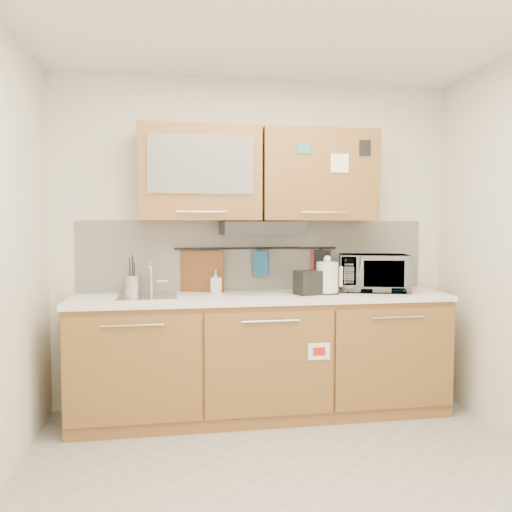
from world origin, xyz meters
name	(u,v)px	position (x,y,z in m)	size (l,w,h in m)	color
floor	(302,497)	(0.00, 0.00, 0.00)	(3.20, 3.20, 0.00)	#9E9993
wall_back	(256,243)	(0.00, 1.50, 1.30)	(3.20, 3.20, 0.00)	silver
base_cabinet	(263,362)	(0.00, 1.19, 0.41)	(2.80, 0.64, 0.88)	#996036
countertop	(263,297)	(0.00, 1.19, 0.90)	(2.82, 0.62, 0.04)	white
backsplash	(256,255)	(0.00, 1.49, 1.20)	(2.80, 0.02, 0.56)	silver
upper_cabinets	(259,175)	(0.00, 1.32, 1.83)	(1.82, 0.37, 0.70)	#996036
range_hood	(261,228)	(0.00, 1.25, 1.42)	(0.60, 0.46, 0.10)	black
sink	(148,296)	(-0.85, 1.21, 0.92)	(0.42, 0.40, 0.26)	silver
utensil_rail	(257,248)	(0.00, 1.45, 1.26)	(0.02, 0.02, 1.30)	black
utensil_crock	(133,285)	(-0.96, 1.31, 1.00)	(0.15, 0.15, 0.30)	#B4B4B9
kettle	(327,279)	(0.50, 1.16, 1.04)	(0.21, 0.19, 0.29)	silver
toaster	(311,282)	(0.37, 1.15, 1.01)	(0.27, 0.21, 0.18)	black
microwave	(374,273)	(0.91, 1.26, 1.07)	(0.53, 0.36, 0.29)	#999999
soap_bottle	(216,281)	(-0.34, 1.37, 1.01)	(0.08, 0.08, 0.18)	#999999
cutting_board	(202,278)	(-0.44, 1.44, 1.03)	(0.35, 0.03, 0.43)	brown
oven_mitt	(261,263)	(0.03, 1.44, 1.14)	(0.12, 0.03, 0.20)	#205793
dark_pouch	(322,263)	(0.54, 1.44, 1.13)	(0.14, 0.04, 0.21)	black
pot_holder	(321,261)	(0.53, 1.44, 1.15)	(0.15, 0.02, 0.18)	#B32617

